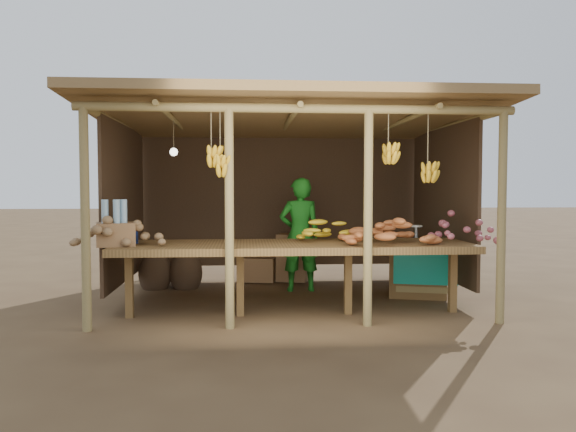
{
  "coord_description": "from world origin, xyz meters",
  "views": [
    {
      "loc": [
        -0.54,
        -7.09,
        1.42
      ],
      "look_at": [
        0.0,
        0.0,
        1.05
      ],
      "focal_mm": 35.0,
      "sensor_mm": 36.0,
      "label": 1
    }
  ],
  "objects": [
    {
      "name": "banana_pile",
      "position": [
        0.4,
        -0.77,
        0.98
      ],
      "size": [
        0.69,
        0.44,
        0.35
      ],
      "primitive_type": null,
      "rotation": [
        0.0,
        0.0,
        0.05
      ],
      "color": "yellow",
      "rests_on": "counter"
    },
    {
      "name": "bottle_box",
      "position": [
        -1.9,
        -1.1,
        0.99
      ],
      "size": [
        0.45,
        0.39,
        0.49
      ],
      "color": "olive",
      "rests_on": "counter"
    },
    {
      "name": "counter",
      "position": [
        0.0,
        -0.95,
        0.74
      ],
      "size": [
        3.9,
        1.05,
        0.8
      ],
      "color": "brown",
      "rests_on": "ground"
    },
    {
      "name": "sweet_potato_heap",
      "position": [
        1.02,
        -1.09,
        0.98
      ],
      "size": [
        1.04,
        0.67,
        0.36
      ],
      "primitive_type": null,
      "rotation": [
        0.0,
        0.0,
        -0.07
      ],
      "color": "#B6602E",
      "rests_on": "counter"
    },
    {
      "name": "onion_heap",
      "position": [
        1.85,
        -1.11,
        0.98
      ],
      "size": [
        0.93,
        0.6,
        0.36
      ],
      "primitive_type": null,
      "rotation": [
        0.0,
        0.0,
        0.08
      ],
      "color": "#A7515C",
      "rests_on": "counter"
    },
    {
      "name": "potato_heap",
      "position": [
        -1.85,
        -1.08,
        0.98
      ],
      "size": [
        1.04,
        0.75,
        0.36
      ],
      "primitive_type": null,
      "rotation": [
        0.0,
        0.0,
        0.2
      ],
      "color": "olive",
      "rests_on": "counter"
    },
    {
      "name": "carton_stack",
      "position": [
        -0.0,
        1.2,
        0.31
      ],
      "size": [
        0.99,
        0.44,
        0.7
      ],
      "color": "olive",
      "rests_on": "ground"
    },
    {
      "name": "ground",
      "position": [
        0.0,
        0.0,
        0.0
      ],
      "size": [
        60.0,
        60.0,
        0.0
      ],
      "primitive_type": "plane",
      "color": "brown",
      "rests_on": "ground"
    },
    {
      "name": "tomato_basin",
      "position": [
        -1.9,
        -0.84,
        0.88
      ],
      "size": [
        0.36,
        0.36,
        0.19
      ],
      "rotation": [
        0.0,
        0.0,
        0.25
      ],
      "color": "navy",
      "rests_on": "counter"
    },
    {
      "name": "vendor",
      "position": [
        0.2,
        0.48,
        0.77
      ],
      "size": [
        0.57,
        0.39,
        1.54
      ],
      "primitive_type": "imported",
      "rotation": [
        0.0,
        0.0,
        3.18
      ],
      "color": "#1B7A1D",
      "rests_on": "ground"
    },
    {
      "name": "stall_structure",
      "position": [
        0.03,
        -0.03,
        1.92
      ],
      "size": [
        4.7,
        3.5,
        2.43
      ],
      "color": "olive",
      "rests_on": "ground"
    },
    {
      "name": "tarp_crate",
      "position": [
        1.7,
        0.02,
        0.39
      ],
      "size": [
        0.94,
        0.87,
        0.94
      ],
      "color": "brown",
      "rests_on": "ground"
    },
    {
      "name": "burlap_sacks",
      "position": [
        -1.59,
        0.77,
        0.27
      ],
      "size": [
        0.88,
        0.46,
        0.63
      ],
      "color": "#463120",
      "rests_on": "ground"
    }
  ]
}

